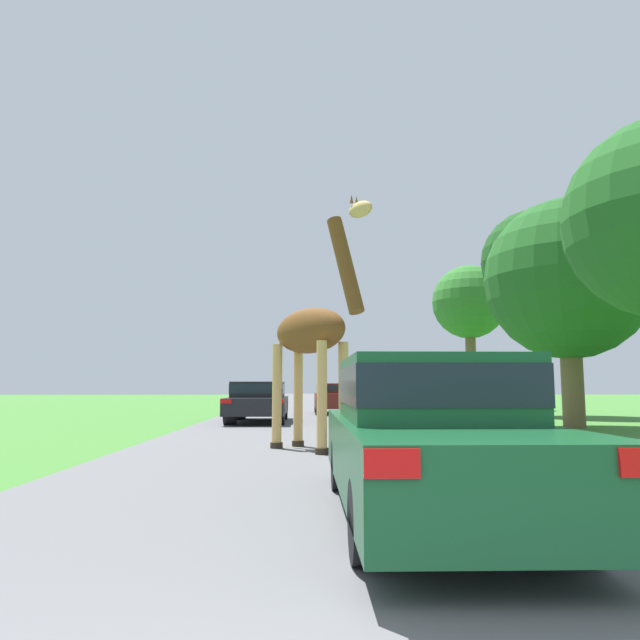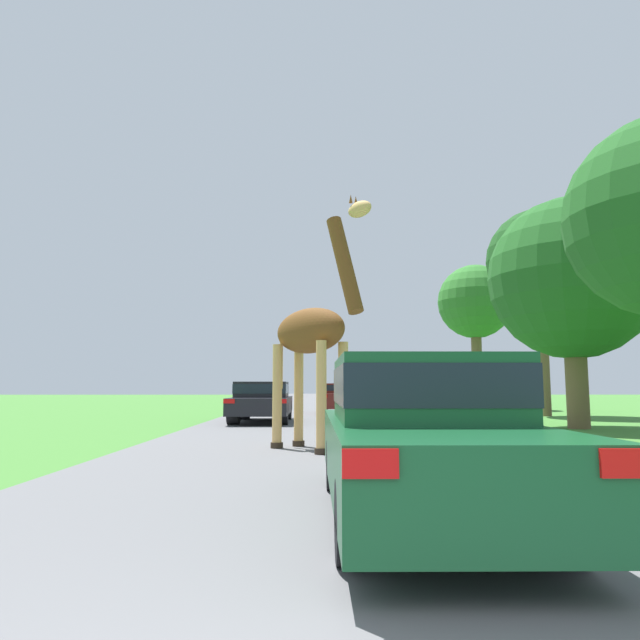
{
  "view_description": "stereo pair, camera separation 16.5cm",
  "coord_description": "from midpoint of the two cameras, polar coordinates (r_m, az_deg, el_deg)",
  "views": [
    {
      "loc": [
        -0.18,
        -0.93,
        1.25
      ],
      "look_at": [
        0.11,
        10.39,
        2.56
      ],
      "focal_mm": 32.0,
      "sensor_mm": 36.0,
      "label": 1
    },
    {
      "loc": [
        -0.01,
        -0.93,
        1.25
      ],
      "look_at": [
        0.11,
        10.39,
        2.56
      ],
      "focal_mm": 32.0,
      "sensor_mm": 36.0,
      "label": 2
    }
  ],
  "objects": [
    {
      "name": "tree_mid_field",
      "position": [
        32.48,
        15.39,
        1.66
      ],
      "size": [
        4.05,
        4.05,
        7.88
      ],
      "color": "brown",
      "rests_on": "ground"
    },
    {
      "name": "tree_centre_back",
      "position": [
        26.1,
        21.28,
        5.49
      ],
      "size": [
        4.41,
        4.41,
        8.76
      ],
      "color": "brown",
      "rests_on": "ground"
    },
    {
      "name": "car_queue_right",
      "position": [
        20.09,
        -5.6,
        -7.97
      ],
      "size": [
        1.94,
        4.68,
        1.38
      ],
      "color": "black",
      "rests_on": "ground"
    },
    {
      "name": "car_lead_maroon",
      "position": [
        5.71,
        10.74,
        -11.01
      ],
      "size": [
        1.74,
        4.8,
        1.52
      ],
      "color": "#144C28",
      "rests_on": "ground"
    },
    {
      "name": "tree_left_edge",
      "position": [
        18.86,
        24.09,
        3.76
      ],
      "size": [
        4.89,
        4.89,
        6.93
      ],
      "color": "brown",
      "rests_on": "ground"
    },
    {
      "name": "giraffe_near_road",
      "position": [
        11.26,
        -0.22,
        -1.59
      ],
      "size": [
        2.09,
        2.36,
        4.8
      ],
      "rotation": [
        0.0,
        0.0,
        -2.44
      ],
      "color": "tan",
      "rests_on": "ground"
    },
    {
      "name": "car_queue_left",
      "position": [
        26.06,
        2.03,
        -7.73
      ],
      "size": [
        1.7,
        4.23,
        1.35
      ],
      "color": "#561914",
      "rests_on": "ground"
    },
    {
      "name": "road",
      "position": [
        30.96,
        -0.43,
        -8.9
      ],
      "size": [
        7.54,
        120.0,
        0.0
      ],
      "color": "#5B5B5E",
      "rests_on": "ground"
    }
  ]
}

